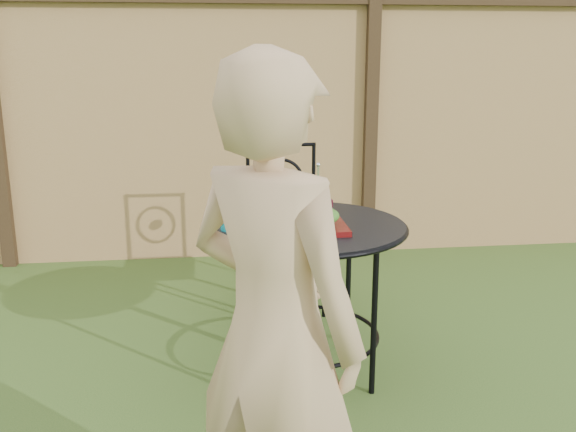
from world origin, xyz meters
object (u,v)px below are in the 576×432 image
object	(u,v)px
patio_chair	(284,222)
salad_plate	(315,227)
patio_table	(306,253)
diner	(274,334)

from	to	relation	value
patio_chair	salad_plate	distance (m)	0.99
patio_table	patio_chair	xyz separation A→B (m)	(-0.00, 0.86, -0.08)
salad_plate	patio_table	bearing A→B (deg)	103.15
diner	salad_plate	world-z (taller)	diner
patio_table	diner	distance (m)	1.24
patio_chair	diner	distance (m)	2.09
patio_table	diner	size ratio (longest dim) A/B	0.62
patio_chair	diner	size ratio (longest dim) A/B	0.63
patio_table	salad_plate	distance (m)	0.18
patio_chair	salad_plate	bearing A→B (deg)	-88.47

